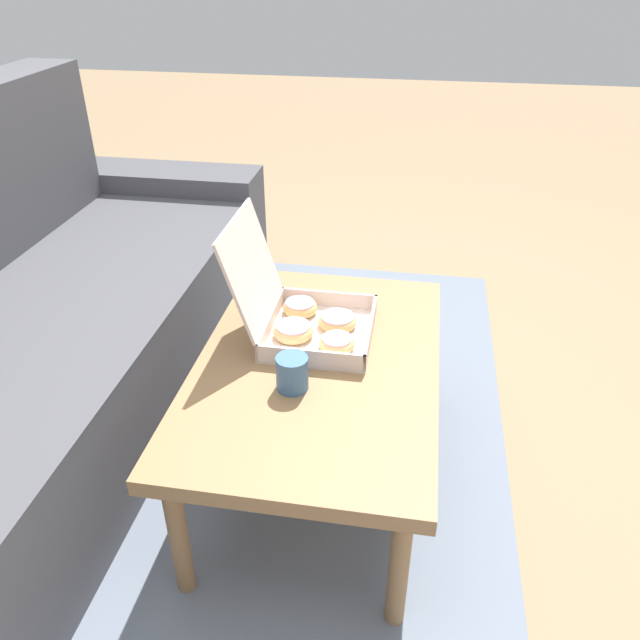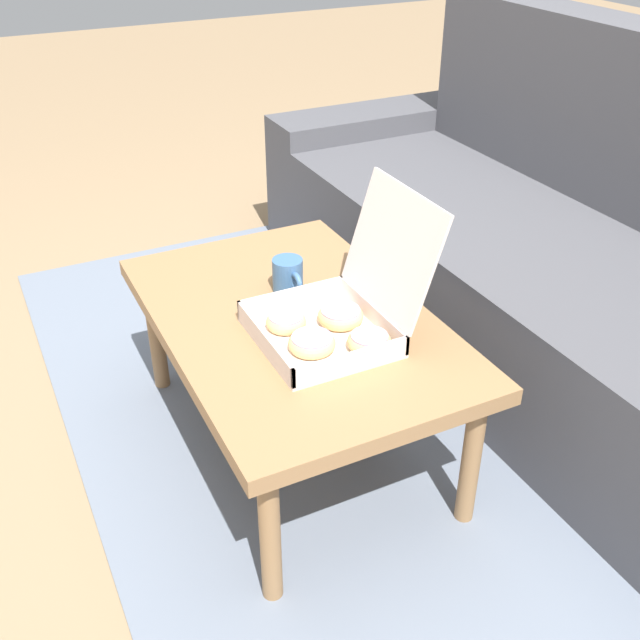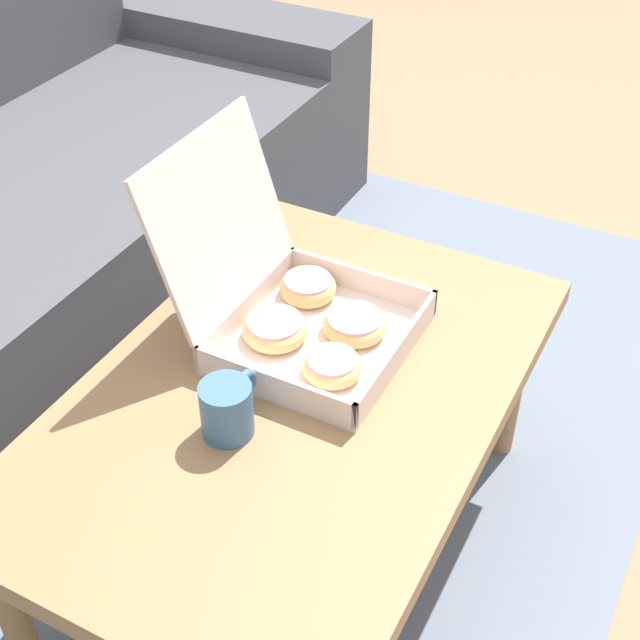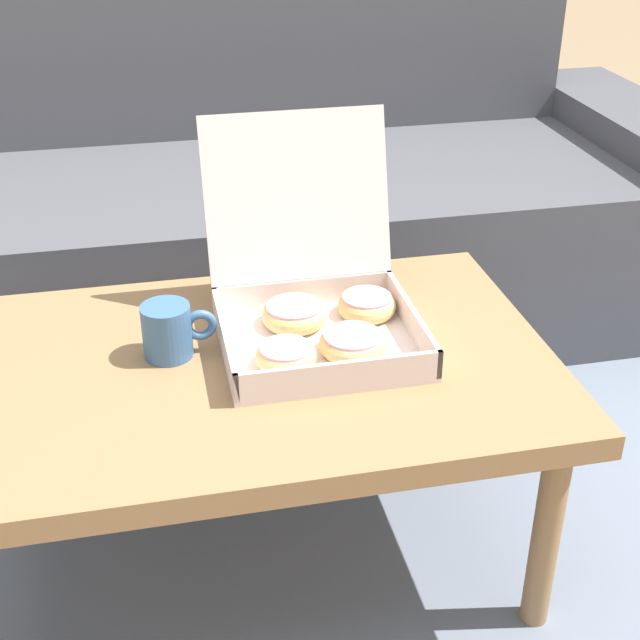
% 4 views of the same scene
% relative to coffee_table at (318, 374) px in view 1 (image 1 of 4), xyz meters
% --- Properties ---
extents(ground_plane, '(12.00, 12.00, 0.00)m').
position_rel_coffee_table_xyz_m(ground_plane, '(0.00, 0.10, -0.36)').
color(ground_plane, '#937756').
extents(area_rug, '(2.62, 1.89, 0.01)m').
position_rel_coffee_table_xyz_m(area_rug, '(0.00, 0.40, -0.36)').
color(area_rug, slate).
rests_on(area_rug, ground_plane).
extents(coffee_table, '(0.95, 0.61, 0.41)m').
position_rel_coffee_table_xyz_m(coffee_table, '(0.00, 0.00, 0.00)').
color(coffee_table, '#997047').
rests_on(coffee_table, ground_plane).
extents(pastry_box, '(0.31, 0.37, 0.32)m').
position_rel_coffee_table_xyz_m(pastry_box, '(0.12, 0.06, 0.10)').
color(pastry_box, silver).
rests_on(pastry_box, coffee_table).
extents(coffee_mug, '(0.12, 0.08, 0.09)m').
position_rel_coffee_table_xyz_m(coffee_mug, '(-0.12, 0.04, 0.09)').
color(coffee_mug, '#3D6693').
rests_on(coffee_mug, coffee_table).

